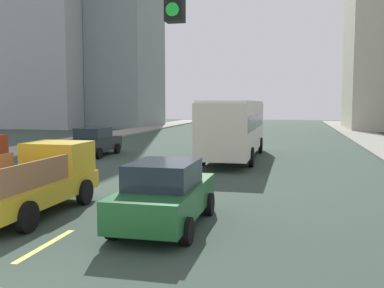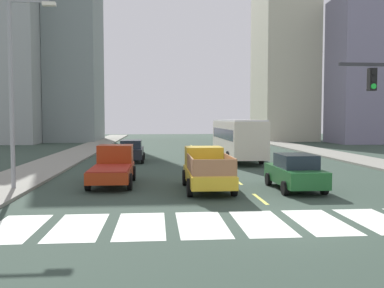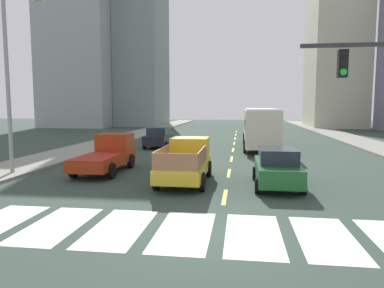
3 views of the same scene
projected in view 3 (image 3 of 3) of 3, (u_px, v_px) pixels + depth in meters
ground_plane at (218, 233)px, 10.04m from camera, size 160.00×160.00×0.00m
sidewalk_left at (86, 148)px, 29.39m from camera, size 3.67×110.00×0.15m
crosswalk_stripe_2 at (57, 225)px, 10.70m from camera, size 1.54×3.46×0.01m
crosswalk_stripe_3 at (119, 228)px, 10.44m from camera, size 1.54×3.46×0.01m
crosswalk_stripe_4 at (184, 231)px, 10.17m from camera, size 1.54×3.46×0.01m
crosswalk_stripe_5 at (253, 234)px, 9.91m from camera, size 1.54×3.46×0.01m
crosswalk_stripe_6 at (326, 238)px, 9.65m from camera, size 1.54×3.46×0.01m
lane_dash_0 at (225, 197)px, 13.98m from camera, size 0.16×2.40×0.01m
lane_dash_1 at (229, 173)px, 18.91m from camera, size 0.16×2.40×0.01m
lane_dash_2 at (231, 159)px, 23.83m from camera, size 0.16×2.40×0.01m
lane_dash_3 at (233, 150)px, 28.76m from camera, size 0.16×2.40×0.01m
lane_dash_4 at (234, 143)px, 33.68m from camera, size 0.16×2.40×0.01m
lane_dash_5 at (235, 138)px, 38.60m from camera, size 0.16×2.40×0.01m
lane_dash_6 at (236, 135)px, 43.53m from camera, size 0.16×2.40×0.01m
lane_dash_7 at (236, 132)px, 48.45m from camera, size 0.16×2.40×0.01m
pickup_stakebed at (186, 161)px, 16.88m from camera, size 2.18×5.20×1.96m
pickup_dark at (108, 154)px, 19.44m from camera, size 2.18×5.20×1.96m
city_bus at (260, 125)px, 29.48m from camera, size 2.72×10.80×3.32m
sedan_near_right at (159, 137)px, 30.43m from camera, size 2.02×4.40×1.72m
sedan_near_left at (277, 167)px, 15.64m from camera, size 2.02×4.40×1.72m
streetlight_left at (10, 78)px, 17.83m from camera, size 2.20×0.28×9.00m
block_mid_left at (142, 26)px, 62.18m from camera, size 7.16×11.90×34.94m
block_low_left at (80, 42)px, 58.68m from camera, size 11.17×10.05×27.89m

